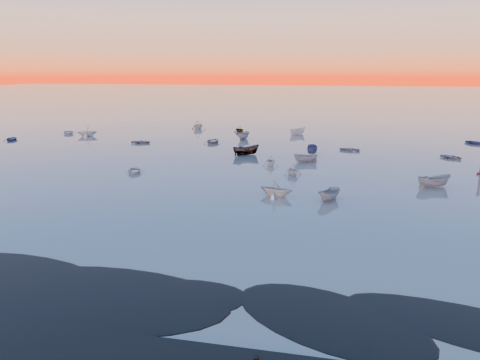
# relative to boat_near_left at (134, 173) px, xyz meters

# --- Properties ---
(ground) EXTENTS (600.00, 600.00, 0.00)m
(ground) POSITION_rel_boat_near_left_xyz_m (19.58, 66.35, 0.00)
(ground) COLOR slate
(ground) RESTS_ON ground
(mud_lobes) EXTENTS (140.00, 6.00, 0.07)m
(mud_lobes) POSITION_rel_boat_near_left_xyz_m (19.58, -34.65, 0.01)
(mud_lobes) COLOR black
(mud_lobes) RESTS_ON ground
(moored_fleet) EXTENTS (124.00, 58.00, 1.20)m
(moored_fleet) POSITION_rel_boat_near_left_xyz_m (19.58, 19.35, 0.00)
(moored_fleet) COLOR silver
(moored_fleet) RESTS_ON ground
(boat_near_left) EXTENTS (3.97, 2.65, 0.92)m
(boat_near_left) POSITION_rel_boat_near_left_xyz_m (0.00, 0.00, 0.00)
(boat_near_left) COLOR silver
(boat_near_left) RESTS_ON ground
(boat_near_center) EXTENTS (3.24, 4.54, 1.45)m
(boat_near_center) POSITION_rel_boat_near_left_xyz_m (37.96, 0.41, 0.00)
(boat_near_center) COLOR slate
(boat_near_center) RESTS_ON ground
(boat_near_right) EXTENTS (3.51, 2.60, 1.12)m
(boat_near_right) POSITION_rel_boat_near_left_xyz_m (20.96, 3.43, 0.00)
(boat_near_right) COLOR silver
(boat_near_right) RESTS_ON ground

